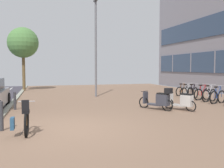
% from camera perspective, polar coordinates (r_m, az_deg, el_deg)
% --- Properties ---
extents(ground, '(21.00, 40.00, 0.13)m').
position_cam_1_polar(ground, '(8.35, 0.21, -9.81)').
color(ground, '#292430').
extents(bicycle_foreground, '(0.65, 1.32, 1.08)m').
position_cam_1_polar(bicycle_foreground, '(7.65, -19.48, -8.13)').
color(bicycle_foreground, black).
rests_on(bicycle_foreground, ground).
extents(bicycle_rack_01, '(1.40, 0.54, 1.01)m').
position_cam_1_polar(bicycle_rack_01, '(14.61, 23.30, -2.77)').
color(bicycle_rack_01, black).
rests_on(bicycle_rack_01, ground).
extents(bicycle_rack_02, '(1.37, 0.56, 1.03)m').
position_cam_1_polar(bicycle_rack_02, '(15.23, 21.62, -2.46)').
color(bicycle_rack_02, black).
rests_on(bicycle_rack_02, ground).
extents(bicycle_rack_03, '(1.42, 0.48, 1.01)m').
position_cam_1_polar(bicycle_rack_03, '(15.90, 20.25, -2.20)').
color(bicycle_rack_03, black).
rests_on(bicycle_rack_03, ground).
extents(bicycle_rack_04, '(1.26, 0.67, 1.01)m').
position_cam_1_polar(bicycle_rack_04, '(16.41, 18.17, -1.97)').
color(bicycle_rack_04, black).
rests_on(bicycle_rack_04, ground).
extents(bicycle_rack_05, '(1.30, 0.50, 0.95)m').
position_cam_1_polar(bicycle_rack_05, '(17.09, 16.97, -1.79)').
color(bicycle_rack_05, black).
rests_on(bicycle_rack_05, ground).
extents(bicycle_rack_06, '(1.25, 0.48, 0.93)m').
position_cam_1_polar(bicycle_rack_06, '(17.80, 16.00, -1.58)').
color(bicycle_rack_06, black).
rests_on(bicycle_rack_06, ground).
extents(scooter_near, '(0.89, 1.52, 0.80)m').
position_cam_1_polar(scooter_near, '(11.70, 16.05, -3.89)').
color(scooter_near, black).
rests_on(scooter_near, ground).
extents(scooter_mid, '(1.07, 1.64, 1.07)m').
position_cam_1_polar(scooter_mid, '(11.52, 10.92, -3.59)').
color(scooter_mid, black).
rests_on(scooter_mid, ground).
extents(lamp_post, '(0.20, 0.52, 6.51)m').
position_cam_1_polar(lamp_post, '(16.66, -3.79, 9.42)').
color(lamp_post, slate).
rests_on(lamp_post, ground).
extents(street_tree, '(2.57, 2.57, 5.36)m').
position_cam_1_polar(street_tree, '(22.38, -19.92, 8.93)').
color(street_tree, brown).
rests_on(street_tree, ground).
extents(bollard_near, '(0.12, 0.12, 0.91)m').
position_cam_1_polar(bollard_near, '(8.33, -24.26, -6.80)').
color(bollard_near, '#38383D').
rests_on(bollard_near, ground).
extents(bollard_far, '(0.12, 0.12, 0.81)m').
position_cam_1_polar(bollard_far, '(12.27, -21.58, -3.68)').
color(bollard_far, '#38383D').
rests_on(bollard_far, ground).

